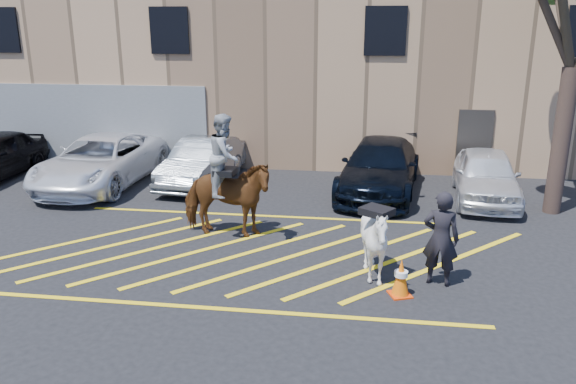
# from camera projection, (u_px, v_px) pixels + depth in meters

# --- Properties ---
(ground) EXTENTS (90.00, 90.00, 0.00)m
(ground) POSITION_uv_depth(u_px,v_px,m) (249.00, 248.00, 12.61)
(ground) COLOR black
(ground) RESTS_ON ground
(car_white_pickup) EXTENTS (2.71, 5.53, 1.51)m
(car_white_pickup) POSITION_uv_depth(u_px,v_px,m) (101.00, 161.00, 17.30)
(car_white_pickup) COLOR white
(car_white_pickup) RESTS_ON ground
(car_silver_sedan) EXTENTS (1.93, 4.35, 1.39)m
(car_silver_sedan) POSITION_uv_depth(u_px,v_px,m) (202.00, 162.00, 17.49)
(car_silver_sedan) COLOR gray
(car_silver_sedan) RESTS_ON ground
(car_blue_suv) EXTENTS (2.80, 5.45, 1.51)m
(car_blue_suv) POSITION_uv_depth(u_px,v_px,m) (380.00, 167.00, 16.59)
(car_blue_suv) COLOR black
(car_blue_suv) RESTS_ON ground
(car_white_suv) EXTENTS (2.09, 4.34, 1.43)m
(car_white_suv) POSITION_uv_depth(u_px,v_px,m) (486.00, 175.00, 15.86)
(car_white_suv) COLOR white
(car_white_suv) RESTS_ON ground
(handler) EXTENTS (0.77, 0.60, 1.88)m
(handler) POSITION_uv_depth(u_px,v_px,m) (441.00, 238.00, 10.65)
(handler) COLOR black
(handler) RESTS_ON ground
(warehouse) EXTENTS (32.42, 10.20, 7.30)m
(warehouse) POSITION_uv_depth(u_px,v_px,m) (306.00, 53.00, 22.91)
(warehouse) COLOR tan
(warehouse) RESTS_ON ground
(hatching_zone) EXTENTS (12.60, 5.12, 0.01)m
(hatching_zone) POSITION_uv_depth(u_px,v_px,m) (246.00, 253.00, 12.32)
(hatching_zone) COLOR yellow
(hatching_zone) RESTS_ON ground
(mounted_bay) EXTENTS (2.25, 1.10, 2.92)m
(mounted_bay) POSITION_uv_depth(u_px,v_px,m) (226.00, 189.00, 12.99)
(mounted_bay) COLOR brown
(mounted_bay) RESTS_ON ground
(saddled_white) EXTENTS (1.89, 1.93, 1.60)m
(saddled_white) POSITION_uv_depth(u_px,v_px,m) (375.00, 242.00, 10.85)
(saddled_white) COLOR white
(saddled_white) RESTS_ON ground
(traffic_cone) EXTENTS (0.49, 0.49, 0.73)m
(traffic_cone) POSITION_uv_depth(u_px,v_px,m) (401.00, 277.00, 10.34)
(traffic_cone) COLOR red
(traffic_cone) RESTS_ON ground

